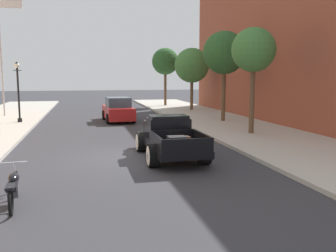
# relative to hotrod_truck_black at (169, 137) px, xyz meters

# --- Properties ---
(ground_plane) EXTENTS (140.00, 140.00, 0.00)m
(ground_plane) POSITION_rel_hotrod_truck_black_xyz_m (-1.62, 0.18, -0.75)
(ground_plane) COLOR #333338
(sidewalk_right) EXTENTS (5.50, 64.00, 0.15)m
(sidewalk_right) POSITION_rel_hotrod_truck_black_xyz_m (5.63, 0.18, -0.68)
(sidewalk_right) COLOR #B7B2A8
(sidewalk_right) RESTS_ON ground
(hotrod_truck_black) EXTENTS (2.21, 4.95, 1.58)m
(hotrod_truck_black) POSITION_rel_hotrod_truck_black_xyz_m (0.00, 0.00, 0.00)
(hotrod_truck_black) COLOR black
(hotrod_truck_black) RESTS_ON ground
(motorcycle_parked) EXTENTS (0.62, 2.12, 0.93)m
(motorcycle_parked) POSITION_rel_hotrod_truck_black_xyz_m (-4.83, -4.47, -0.31)
(motorcycle_parked) COLOR black
(motorcycle_parked) RESTS_ON ground
(car_background_red) EXTENTS (2.04, 4.39, 1.65)m
(car_background_red) POSITION_rel_hotrod_truck_black_xyz_m (-0.88, 11.63, 0.01)
(car_background_red) COLOR #AD1E1E
(car_background_red) RESTS_ON ground
(street_lamp_far) EXTENTS (0.50, 0.32, 3.85)m
(street_lamp_far) POSITION_rel_hotrod_truck_black_xyz_m (-7.20, 11.39, 1.63)
(street_lamp_far) COLOR black
(street_lamp_far) RESTS_ON sidewalk_left
(flagpole) EXTENTS (1.74, 0.16, 9.16)m
(flagpole) POSITION_rel_hotrod_truck_black_xyz_m (-8.76, 15.89, 5.02)
(flagpole) COLOR #B2B2B7
(flagpole) RESTS_ON sidewalk_left
(street_tree_nearest) EXTENTS (2.23, 2.23, 5.36)m
(street_tree_nearest) POSITION_rel_hotrod_truck_black_xyz_m (5.26, 3.79, 3.59)
(street_tree_nearest) COLOR brown
(street_tree_nearest) RESTS_ON sidewalk_right
(street_tree_second) EXTENTS (2.78, 2.78, 5.83)m
(street_tree_second) POSITION_rel_hotrod_truck_black_xyz_m (5.82, 9.17, 3.81)
(street_tree_second) COLOR brown
(street_tree_second) RESTS_ON sidewalk_right
(street_tree_third) EXTENTS (3.00, 3.00, 5.37)m
(street_tree_third) POSITION_rel_hotrod_truck_black_xyz_m (6.08, 17.34, 3.24)
(street_tree_third) COLOR brown
(street_tree_third) RESTS_ON sidewalk_right
(street_tree_farthest) EXTENTS (2.68, 2.68, 5.76)m
(street_tree_farthest) POSITION_rel_hotrod_truck_black_xyz_m (4.95, 22.92, 3.79)
(street_tree_farthest) COLOR brown
(street_tree_farthest) RESTS_ON sidewalk_right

